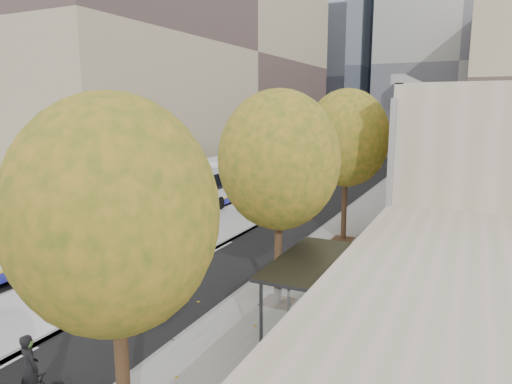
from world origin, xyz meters
The scene contains 10 objects.
bus_platform centered at (-3.88, 35.00, 0.07)m, with size 4.25×150.00×0.15m, color #A3A3A3.
sidewalk centered at (4.12, 35.00, 0.04)m, with size 4.75×150.00×0.08m, color gray.
building_midrise centered at (-22.50, 41.00, 12.50)m, with size 24.00×46.00×25.00m, color gray.
building_far_block centered at (6.00, 96.00, 15.00)m, with size 30.00×18.00×30.00m, color gray.
bus_shelter centered at (5.69, 10.96, 2.19)m, with size 1.90×4.40×2.53m.
tree_b centered at (3.60, 5.00, 5.04)m, with size 4.00×4.00×6.97m.
tree_c centered at (3.60, 13.00, 5.25)m, with size 4.20×4.20×7.28m.
tree_d centered at (3.60, 22.00, 5.47)m, with size 4.40×4.40×7.60m.
bus_far centered at (-7.12, 24.45, 1.70)m, with size 3.54×18.75×3.11m.
distant_car centered at (-7.03, 41.09, 0.65)m, with size 1.55×3.84×1.31m, color white.
Camera 1 is at (9.62, -1.34, 7.03)m, focal length 32.00 mm.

